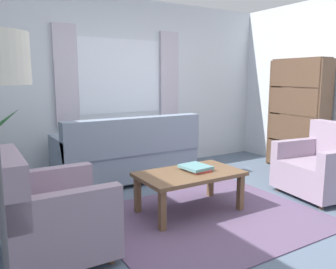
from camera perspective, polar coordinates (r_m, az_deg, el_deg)
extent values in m
plane|color=slate|center=(3.63, 7.04, -13.77)|extent=(6.24, 6.24, 0.00)
cube|color=silver|center=(5.29, -8.14, 8.04)|extent=(5.32, 0.12, 2.60)
cube|color=white|center=(5.23, -7.91, 9.67)|extent=(1.30, 0.01, 1.10)
cube|color=silver|center=(4.93, -16.77, 9.37)|extent=(0.32, 0.06, 1.40)
cube|color=silver|center=(5.59, 0.15, 9.74)|extent=(0.32, 0.06, 1.40)
cube|color=#604C6B|center=(3.62, 7.04, -13.68)|extent=(2.21, 1.80, 0.01)
cube|color=gray|center=(4.82, -7.11, -4.72)|extent=(1.90, 0.80, 0.38)
cube|color=gray|center=(4.44, -5.53, -0.22)|extent=(1.90, 0.20, 0.48)
cube|color=gray|center=(5.16, 1.66, -0.17)|extent=(0.16, 0.80, 0.24)
cube|color=gray|center=(4.47, -17.41, -2.12)|extent=(0.16, 0.80, 0.24)
cylinder|color=brown|center=(5.51, -0.25, -5.18)|extent=(0.06, 0.06, 0.06)
cylinder|color=brown|center=(4.89, -17.73, -7.56)|extent=(0.06, 0.06, 0.06)
cylinder|color=brown|center=(5.02, 3.31, -6.66)|extent=(0.06, 0.06, 0.06)
cylinder|color=brown|center=(4.34, -15.82, -9.68)|extent=(0.06, 0.06, 0.06)
cube|color=#998499|center=(2.98, -18.01, -14.52)|extent=(0.81, 0.85, 0.36)
cube|color=#998499|center=(2.79, -25.11, -7.60)|extent=(0.19, 0.84, 0.46)
cube|color=#998499|center=(2.54, -16.53, -11.62)|extent=(0.80, 0.13, 0.22)
cube|color=#998499|center=(3.21, -19.70, -7.32)|extent=(0.80, 0.13, 0.22)
cylinder|color=brown|center=(2.85, -9.49, -19.97)|extent=(0.05, 0.05, 0.06)
cylinder|color=brown|center=(3.43, -13.72, -14.82)|extent=(0.05, 0.05, 0.06)
cylinder|color=brown|center=(3.33, -24.75, -16.24)|extent=(0.05, 0.05, 0.06)
cube|color=#998499|center=(4.56, 24.03, -6.45)|extent=(0.90, 0.94, 0.36)
cube|color=#998499|center=(4.73, 21.05, -2.08)|extent=(0.81, 0.22, 0.22)
cylinder|color=brown|center=(4.62, 18.01, -8.57)|extent=(0.05, 0.05, 0.06)
cylinder|color=brown|center=(4.18, 24.33, -10.94)|extent=(0.05, 0.05, 0.06)
cylinder|color=brown|center=(5.06, 23.46, -7.33)|extent=(0.05, 0.05, 0.06)
cube|color=brown|center=(3.63, 3.65, -6.64)|extent=(1.10, 0.64, 0.04)
cube|color=brown|center=(3.24, -0.98, -12.74)|extent=(0.06, 0.06, 0.40)
cube|color=brown|center=(3.80, 12.06, -9.56)|extent=(0.06, 0.06, 0.40)
cube|color=brown|center=(3.67, -5.14, -10.06)|extent=(0.06, 0.06, 0.40)
cube|color=brown|center=(4.17, 7.13, -7.68)|extent=(0.06, 0.06, 0.40)
cube|color=#B23833|center=(3.71, 4.72, -5.81)|extent=(0.22, 0.33, 0.02)
cube|color=#5B8E93|center=(3.69, 4.65, -5.44)|extent=(0.29, 0.33, 0.03)
cube|color=brown|center=(5.41, 24.74, 2.50)|extent=(0.30, 0.04, 1.70)
cube|color=brown|center=(5.95, 17.57, 3.50)|extent=(0.30, 0.04, 1.70)
cube|color=brown|center=(5.56, 20.10, 2.97)|extent=(0.02, 0.90, 1.70)
cube|color=brown|center=(5.81, 20.49, -5.21)|extent=(0.30, 0.86, 0.02)
cube|color=brown|center=(5.73, 20.74, -1.09)|extent=(0.30, 0.86, 0.02)
cube|color=brown|center=(5.67, 20.99, 3.13)|extent=(0.30, 0.86, 0.02)
cube|color=brown|center=(5.64, 21.25, 7.43)|extent=(0.30, 0.86, 0.02)
cube|color=brown|center=(5.65, 21.51, 11.73)|extent=(0.30, 0.86, 0.02)
cube|color=orange|center=(5.44, 24.05, 4.06)|extent=(0.25, 0.06, 0.24)
cube|color=#7F478C|center=(5.49, 23.31, 4.46)|extent=(0.24, 0.09, 0.30)
cube|color=orange|center=(5.55, 22.42, 4.57)|extent=(0.28, 0.10, 0.30)
cube|color=#2D2D33|center=(5.61, 21.71, 4.49)|extent=(0.28, 0.07, 0.26)
cube|color=#2D2D33|center=(5.65, 21.17, 4.35)|extent=(0.27, 0.05, 0.22)
cube|color=beige|center=(5.69, 20.59, 4.30)|extent=(0.23, 0.08, 0.20)
cylinder|color=#4C4C51|center=(1.91, -25.96, -13.48)|extent=(0.03, 0.03, 1.37)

